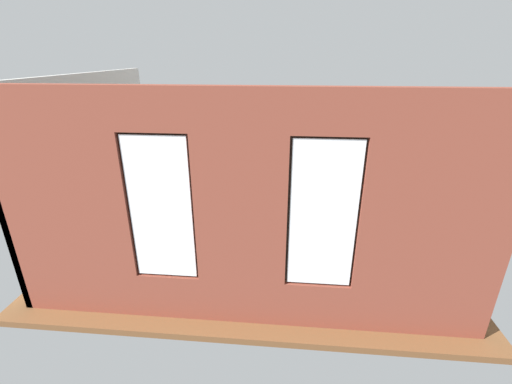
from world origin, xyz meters
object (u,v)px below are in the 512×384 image
(couch_left, at_px, (383,224))
(potted_plant_by_left_couch, at_px, (351,193))
(remote_silver, at_px, (247,216))
(papasan_chair, at_px, (220,186))
(coffee_table, at_px, (256,222))
(table_plant_small, at_px, (232,215))
(couch_by_window, at_px, (245,272))
(tv_flatscreen, at_px, (106,198))
(cup_ceramic, at_px, (261,220))
(media_console, at_px, (111,229))
(potted_plant_near_tv, at_px, (111,231))
(potted_plant_corner_near_left, at_px, (373,176))
(candle_jar, at_px, (256,217))
(potted_plant_beside_window_right, at_px, (121,244))

(couch_left, height_order, potted_plant_by_left_couch, couch_left)
(couch_left, distance_m, remote_silver, 2.73)
(couch_left, bearing_deg, papasan_chair, -111.71)
(coffee_table, xyz_separation_m, table_plant_small, (0.44, 0.13, 0.19))
(table_plant_small, bearing_deg, couch_by_window, 106.30)
(remote_silver, bearing_deg, papasan_chair, -146.08)
(couch_by_window, distance_m, potted_plant_by_left_couch, 3.99)
(remote_silver, distance_m, tv_flatscreen, 2.73)
(cup_ceramic, bearing_deg, potted_plant_by_left_couch, -136.95)
(couch_by_window, height_order, media_console, couch_by_window)
(couch_left, xyz_separation_m, potted_plant_near_tv, (4.84, 1.55, 0.43))
(remote_silver, xyz_separation_m, potted_plant_corner_near_left, (-2.88, -2.04, 0.23))
(table_plant_small, height_order, remote_silver, table_plant_small)
(candle_jar, height_order, potted_plant_beside_window_right, potted_plant_beside_window_right)
(couch_by_window, bearing_deg, potted_plant_by_left_couch, -122.73)
(tv_flatscreen, height_order, potted_plant_near_tv, tv_flatscreen)
(couch_left, bearing_deg, cup_ceramic, -79.24)
(couch_left, distance_m, potted_plant_by_left_couch, 1.55)
(couch_by_window, xyz_separation_m, table_plant_small, (0.43, -1.46, 0.26))
(potted_plant_by_left_couch, bearing_deg, coffee_table, 39.58)
(potted_plant_near_tv, height_order, potted_plant_corner_near_left, potted_plant_near_tv)
(media_console, xyz_separation_m, potted_plant_corner_near_left, (-5.54, -2.47, 0.41))
(remote_silver, relative_size, potted_plant_corner_near_left, 0.14)
(potted_plant_near_tv, bearing_deg, table_plant_small, -148.25)
(cup_ceramic, relative_size, potted_plant_corner_near_left, 0.08)
(potted_plant_near_tv, relative_size, potted_plant_by_left_couch, 2.27)
(cup_ceramic, bearing_deg, remote_silver, -38.18)
(table_plant_small, distance_m, tv_flatscreen, 2.43)
(candle_jar, distance_m, table_plant_small, 0.47)
(table_plant_small, distance_m, potted_plant_near_tv, 2.18)
(couch_left, bearing_deg, potted_plant_corner_near_left, 176.56)
(couch_by_window, xyz_separation_m, potted_plant_corner_near_left, (-2.71, -3.73, 0.36))
(candle_jar, xyz_separation_m, table_plant_small, (0.44, 0.13, 0.08))
(coffee_table, bearing_deg, cup_ceramic, 131.16)
(candle_jar, xyz_separation_m, potted_plant_near_tv, (2.29, 1.27, 0.25))
(coffee_table, distance_m, potted_plant_near_tv, 2.65)
(media_console, bearing_deg, remote_silver, -170.86)
(tv_flatscreen, distance_m, potted_plant_by_left_couch, 5.43)
(remote_silver, height_order, papasan_chair, papasan_chair)
(couch_left, xyz_separation_m, potted_plant_by_left_couch, (0.40, -1.49, 0.06))
(media_console, height_order, potted_plant_beside_window_right, potted_plant_beside_window_right)
(candle_jar, xyz_separation_m, tv_flatscreen, (2.84, 0.32, 0.43))
(candle_jar, xyz_separation_m, potted_plant_beside_window_right, (1.93, 1.68, 0.27))
(couch_left, distance_m, cup_ceramic, 2.47)
(coffee_table, xyz_separation_m, tv_flatscreen, (2.84, 0.32, 0.54))
(coffee_table, relative_size, papasan_chair, 1.42)
(potted_plant_near_tv, height_order, potted_plant_by_left_couch, potted_plant_near_tv)
(couch_left, relative_size, cup_ceramic, 20.50)
(coffee_table, xyz_separation_m, potted_plant_near_tv, (2.29, 1.27, 0.36))
(couch_left, height_order, media_console, couch_left)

